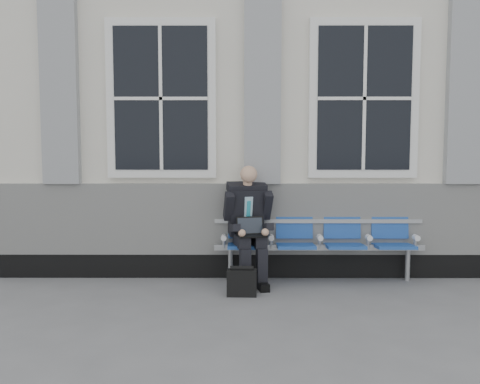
{
  "coord_description": "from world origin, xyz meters",
  "views": [
    {
      "loc": [
        -1.16,
        -5.22,
        1.7
      ],
      "look_at": [
        -1.18,
        0.9,
        1.14
      ],
      "focal_mm": 40.0,
      "sensor_mm": 36.0,
      "label": 1
    }
  ],
  "objects": [
    {
      "name": "ground",
      "position": [
        0.0,
        0.0,
        0.0
      ],
      "size": [
        70.0,
        70.0,
        0.0
      ],
      "primitive_type": "plane",
      "color": "slate",
      "rests_on": "ground"
    },
    {
      "name": "station_building",
      "position": [
        -0.02,
        3.47,
        2.22
      ],
      "size": [
        14.4,
        4.4,
        4.49
      ],
      "color": "silver",
      "rests_on": "ground"
    },
    {
      "name": "bench",
      "position": [
        -0.2,
        1.32,
        0.55
      ],
      "size": [
        2.6,
        0.47,
        0.91
      ],
      "color": "#9EA0A3",
      "rests_on": "ground"
    },
    {
      "name": "businessman",
      "position": [
        -1.07,
        1.19,
        0.77
      ],
      "size": [
        0.62,
        0.83,
        1.44
      ],
      "color": "black",
      "rests_on": "ground"
    },
    {
      "name": "briefcase",
      "position": [
        -1.15,
        0.63,
        0.16
      ],
      "size": [
        0.34,
        0.15,
        0.34
      ],
      "color": "black",
      "rests_on": "ground"
    }
  ]
}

